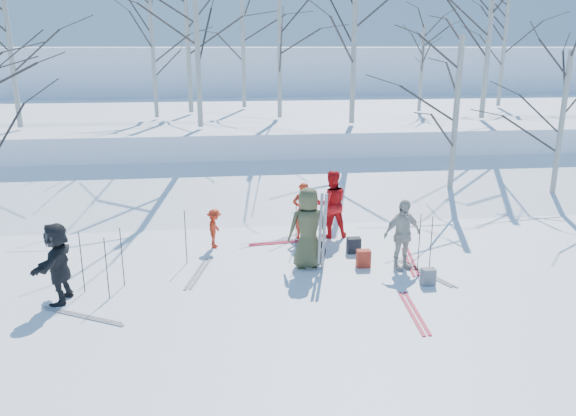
{
  "coord_description": "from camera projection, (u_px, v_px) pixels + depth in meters",
  "views": [
    {
      "loc": [
        -1.58,
        -11.53,
        5.1
      ],
      "look_at": [
        0.0,
        1.5,
        1.3
      ],
      "focal_mm": 35.0,
      "sensor_mm": 36.0,
      "label": 1
    }
  ],
  "objects": [
    {
      "name": "ski_pole_b",
      "position": [
        419.0,
        241.0,
        13.25
      ],
      "size": [
        0.02,
        0.02,
        1.34
      ],
      "primitive_type": "cylinder",
      "color": "black",
      "rests_on": "ground"
    },
    {
      "name": "birch_plateau_e",
      "position": [
        490.0,
        31.0,
        22.57
      ],
      "size": [
        5.45,
        5.45,
        6.93
      ],
      "primitive_type": null,
      "color": "silver",
      "rests_on": "snow_plateau"
    },
    {
      "name": "ski_pole_d",
      "position": [
        431.0,
        243.0,
        13.08
      ],
      "size": [
        0.02,
        0.02,
        1.34
      ],
      "primitive_type": "cylinder",
      "color": "black",
      "rests_on": "ground"
    },
    {
      "name": "backpack_grey",
      "position": [
        428.0,
        277.0,
        12.4
      ],
      "size": [
        0.3,
        0.2,
        0.38
      ],
      "primitive_type": "cube",
      "color": "slate",
      "rests_on": "ground"
    },
    {
      "name": "birch_plateau_b",
      "position": [
        187.0,
        29.0,
        24.51
      ],
      "size": [
        5.65,
        5.65,
        7.22
      ],
      "primitive_type": null,
      "color": "silver",
      "rests_on": "snow_plateau"
    },
    {
      "name": "birch_plateau_f",
      "position": [
        153.0,
        59.0,
        23.09
      ],
      "size": [
        3.91,
        3.91,
        4.73
      ],
      "primitive_type": null,
      "color": "silver",
      "rests_on": "snow_plateau"
    },
    {
      "name": "birch_plateau_g",
      "position": [
        197.0,
        40.0,
        20.08
      ],
      "size": [
        4.95,
        4.95,
        6.22
      ],
      "primitive_type": null,
      "color": "silver",
      "rests_on": "snow_plateau"
    },
    {
      "name": "skier_olive_center",
      "position": [
        308.0,
        228.0,
        13.2
      ],
      "size": [
        0.98,
        0.67,
        1.95
      ],
      "primitive_type": "imported",
      "rotation": [
        0.0,
        0.0,
        3.19
      ],
      "color": "#434429",
      "rests_on": "ground"
    },
    {
      "name": "ski_pair_c",
      "position": [
        199.0,
        273.0,
        13.07
      ],
      "size": [
        1.04,
        1.99,
        0.02
      ],
      "primitive_type": null,
      "rotation": [
        0.0,
        0.0,
        -0.23
      ],
      "color": "silver",
      "rests_on": "ground"
    },
    {
      "name": "birch_edge_e",
      "position": [
        455.0,
        122.0,
        18.15
      ],
      "size": [
        4.43,
        4.43,
        5.48
      ],
      "primitive_type": null,
      "color": "silver",
      "rests_on": "ground"
    },
    {
      "name": "ski_pair_e",
      "position": [
        284.0,
        242.0,
        15.11
      ],
      "size": [
        0.61,
        1.94,
        0.02
      ],
      "primitive_type": null,
      "rotation": [
        0.0,
        0.0,
        1.68
      ],
      "color": "#B91A35",
      "rests_on": "ground"
    },
    {
      "name": "skier_red_seated",
      "position": [
        215.0,
        228.0,
        14.62
      ],
      "size": [
        0.51,
        0.74,
        1.04
      ],
      "primitive_type": "imported",
      "rotation": [
        0.0,
        0.0,
        1.37
      ],
      "color": "red",
      "rests_on": "ground"
    },
    {
      "name": "ski_pair_b",
      "position": [
        414.0,
        312.0,
        11.14
      ],
      "size": [
        0.48,
        1.93,
        0.02
      ],
      "primitive_type": null,
      "rotation": [
        0.0,
        0.0,
        -0.07
      ],
      "color": "#B91A35",
      "rests_on": "ground"
    },
    {
      "name": "birch_plateau_c",
      "position": [
        354.0,
        37.0,
        21.07
      ],
      "size": [
        5.1,
        5.1,
        6.42
      ],
      "primitive_type": null,
      "color": "silver",
      "rests_on": "snow_plateau"
    },
    {
      "name": "birch_plateau_d",
      "position": [
        10.0,
        48.0,
        20.0
      ],
      "size": [
        4.55,
        4.55,
        5.64
      ],
      "primitive_type": null,
      "color": "silver",
      "rests_on": "snow_plateau"
    },
    {
      "name": "ski_pair_f",
      "position": [
        410.0,
        261.0,
        13.79
      ],
      "size": [
        0.86,
        1.97,
        0.02
      ],
      "primitive_type": null,
      "rotation": [
        0.0,
        0.0,
        -0.18
      ],
      "color": "#B91A35",
      "rests_on": "ground"
    },
    {
      "name": "upright_ski_left",
      "position": [
        320.0,
        232.0,
        12.98
      ],
      "size": [
        0.12,
        0.17,
        1.9
      ],
      "primitive_type": "cube",
      "rotation": [
        0.07,
        0.0,
        0.32
      ],
      "color": "silver",
      "rests_on": "ground"
    },
    {
      "name": "ski_pole_a",
      "position": [
        107.0,
        268.0,
        11.61
      ],
      "size": [
        0.02,
        0.02,
        1.34
      ],
      "primitive_type": "cylinder",
      "color": "black",
      "rests_on": "ground"
    },
    {
      "name": "far_hill",
      "position": [
        237.0,
        83.0,
        48.28
      ],
      "size": [
        90.0,
        30.0,
        6.0
      ],
      "primitive_type": "cube",
      "color": "white",
      "rests_on": "ground"
    },
    {
      "name": "birch_edge_c",
      "position": [
        561.0,
        130.0,
        18.14
      ],
      "size": [
        4.09,
        4.09,
        4.99
      ],
      "primitive_type": null,
      "color": "silver",
      "rests_on": "ground"
    },
    {
      "name": "birch_plateau_k",
      "position": [
        504.0,
        48.0,
        27.5
      ],
      "size": [
        4.51,
        4.51,
        5.59
      ],
      "primitive_type": null,
      "color": "silver",
      "rests_on": "snow_plateau"
    },
    {
      "name": "ski_pair_d",
      "position": [
        83.0,
        316.0,
        10.99
      ],
      "size": [
        1.81,
        2.07,
        0.02
      ],
      "primitive_type": null,
      "rotation": [
        0.0,
        0.0,
        1.06
      ],
      "color": "silver",
      "rests_on": "ground"
    },
    {
      "name": "ski_pole_f",
      "position": [
        122.0,
        257.0,
        12.22
      ],
      "size": [
        0.02,
        0.02,
        1.34
      ],
      "primitive_type": "cylinder",
      "color": "black",
      "rests_on": "ground"
    },
    {
      "name": "backpack_dark",
      "position": [
        354.0,
        245.0,
        14.33
      ],
      "size": [
        0.34,
        0.24,
        0.4
      ],
      "primitive_type": "cube",
      "color": "black",
      "rests_on": "ground"
    },
    {
      "name": "birch_plateau_h",
      "position": [
        243.0,
        41.0,
        26.79
      ],
      "size": [
        4.96,
        4.96,
        6.23
      ],
      "primitive_type": null,
      "color": "silver",
      "rests_on": "snow_plateau"
    },
    {
      "name": "snow_ramp",
      "position": [
        269.0,
        196.0,
        19.23
      ],
      "size": [
        70.0,
        9.49,
        4.12
      ],
      "primitive_type": "cube",
      "rotation": [
        0.3,
        0.0,
        0.0
      ],
      "color": "white",
      "rests_on": "ground"
    },
    {
      "name": "dog",
      "position": [
        318.0,
        244.0,
        14.2
      ],
      "size": [
        0.64,
        0.68,
        0.54
      ],
      "primitive_type": "imported",
      "rotation": [
        0.0,
        0.0,
        3.84
      ],
      "color": "black",
      "rests_on": "ground"
    },
    {
      "name": "birch_plateau_j",
      "position": [
        280.0,
        54.0,
        22.97
      ],
      "size": [
        4.2,
        4.2,
        5.14
      ],
      "primitive_type": null,
      "color": "silver",
      "rests_on": "snow_plateau"
    },
    {
      "name": "upright_ski_right",
      "position": [
        324.0,
        232.0,
        13.0
      ],
      "size": [
        0.11,
        0.23,
        1.89
      ],
      "primitive_type": "cube",
      "rotation": [
        0.1,
        0.0,
        0.18
      ],
      "color": "silver",
      "rests_on": "ground"
    },
    {
      "name": "skier_redor_behind",
      "position": [
        331.0,
        204.0,
        15.36
      ],
      "size": [
        0.92,
        0.73,
        1.87
      ],
      "primitive_type": "imported",
      "rotation": [
        0.0,
        0.0,
        3.17
      ],
      "color": "red",
      "rests_on": "ground"
    },
    {
      "name": "birch_plateau_i",
      "position": [
        422.0,
        69.0,
        25.39
      ],
      "size": [
        3.28,
        3.28,
        3.83
      ],
      "primitive_type": null,
      "color": "silver",
      "rests_on": "snow_plateau"
    },
    {
      "name": "ski_pole_g",
      "position": [
        82.0,
        263.0,
        11.9
      ],
      "size": [
        0.02,
        0.02,
        1.34
      ],
      "primitive_type": "cylinder",
      "color": "black",
      "rests_on": "ground"
    },
    {
      "name": "backpack_red",
      "position": [
        363.0,
        258.0,
        13.41
      ],
      "size": [
        0.32,
        0.22,
        0.42
      ],
      "primitive_type": "cube",
      "color": "#A12818",
      "rests_on": "ground"
    },
    {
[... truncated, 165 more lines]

